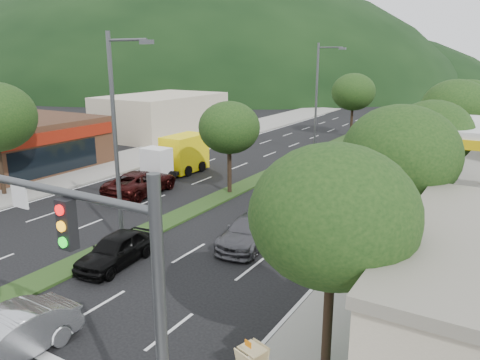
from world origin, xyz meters
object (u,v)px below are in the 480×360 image
Objects in this scene: tree_r_b at (401,155)px; car_queue_e at (309,159)px; tree_r_c at (432,134)px; tree_med_near at (229,128)px; motorhome at (400,143)px; tree_r_e at (469,101)px; suv_maroon at (141,182)px; car_queue_c at (334,176)px; traffic_signal at (98,277)px; streetlight_mid at (319,94)px; car_queue_d at (285,203)px; box_truck at (179,156)px; tree_r_a at (333,215)px; car_queue_b at (250,231)px; tree_med_far at (353,92)px; sedan_silver at (4,340)px; car_queue_a at (116,250)px; tree_r_d at (456,109)px; streetlight_near at (118,131)px.

tree_r_b reaches higher than car_queue_e.
tree_med_near is at bearing -170.54° from tree_r_c.
tree_r_e is at bearing 71.55° from motorhome.
tree_r_e is at bearing -129.34° from suv_maroon.
tree_r_e is 16.45m from car_queue_e.
traffic_signal is at bearing -87.77° from car_queue_c.
streetlight_mid reaches higher than suv_maroon.
car_queue_c is 1.26× the size of car_queue_e.
tree_med_near is at bearing -105.10° from car_queue_e.
box_truck reaches higher than car_queue_d.
tree_r_a is (2.97, 5.54, 0.17)m from traffic_signal.
car_queue_b is at bearing -96.05° from car_queue_c.
streetlight_mid is (-11.79, 21.00, 0.55)m from tree_r_b.
traffic_signal is 21.74m from tree_r_c.
tree_r_e is 1.43× the size of car_queue_c.
tree_r_a is 18.44m from tree_med_near.
tree_r_a is 8.00m from tree_r_b.
motorhome reaches higher than car_queue_b.
car_queue_c is at bearing -75.36° from tree_med_far.
traffic_signal is at bearing -118.20° from tree_r_a.
car_queue_b reaches higher than car_queue_e.
tree_med_far is 1.50× the size of sedan_silver.
sedan_silver is at bearing -78.23° from car_queue_a.
streetlight_mid is 1.76× the size of suv_maroon.
tree_r_b is at bearing 155.33° from box_truck.
tree_r_d reaches higher than car_queue_b.
car_queue_e is at bearing 142.43° from tree_r_c.
box_truck is (-11.67, 9.45, 0.68)m from car_queue_b.
sedan_silver is at bearing 169.54° from traffic_signal.
car_queue_c is at bearing 84.54° from car_queue_b.
streetlight_mid is 2.16× the size of sedan_silver.
car_queue_a is at bearing -150.80° from tree_r_b.
streetlight_mid reaches higher than car_queue_b.
streetlight_mid reaches higher than box_truck.
tree_r_a is at bearing -73.07° from car_queue_e.
car_queue_a is 0.70× the size of box_truck.
motorhome reaches higher than car_queue_e.
streetlight_mid reaches higher than tree_r_b.
tree_med_far is at bearing 128.29° from motorhome.
car_queue_e is at bearing -121.57° from suv_maroon.
tree_r_a is 14.61m from car_queue_d.
car_queue_e is (1.50, -15.92, -4.37)m from tree_med_far.
traffic_signal is 1.51× the size of sedan_silver.
streetlight_near is at bearing -118.20° from tree_r_d.
sedan_silver is (-8.41, -30.53, -4.42)m from tree_r_d.
suv_maroon is at bearing -124.19° from tree_r_e.
streetlight_mid is 2.05× the size of car_queue_d.
car_queue_b is (-6.54, -0.87, -4.33)m from tree_r_b.
traffic_signal reaches higher than suv_maroon.
tree_r_a is at bearing -52.90° from car_queue_b.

